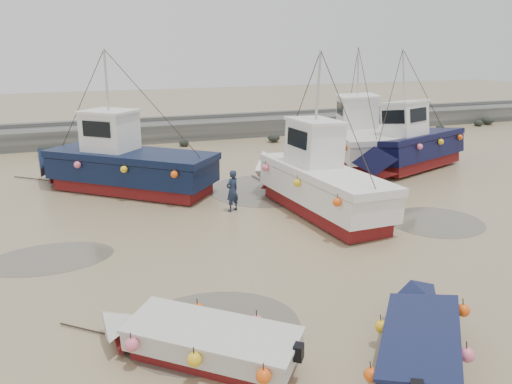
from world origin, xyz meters
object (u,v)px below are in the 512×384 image
cabin_boat_1 (315,178)px  cabin_boat_3 (359,136)px  cabin_boat_2 (411,145)px  person (233,211)px  cabin_boat_0 (119,162)px  dinghy_0 (197,336)px  dinghy_1 (426,335)px

cabin_boat_1 → cabin_boat_3: same height
cabin_boat_2 → person: size_ratio=5.39×
person → cabin_boat_3: bearing=-174.1°
cabin_boat_3 → cabin_boat_0: bearing=-155.6°
dinghy_0 → cabin_boat_1: (6.62, 8.12, 0.80)m
cabin_boat_0 → person: cabin_boat_0 is taller
cabin_boat_0 → cabin_boat_1: (7.15, -5.46, 0.03)m
dinghy_1 → cabin_boat_0: (-5.19, 15.17, 0.76)m
dinghy_0 → cabin_boat_3: bearing=-0.3°
cabin_boat_3 → person: 11.55m
dinghy_1 → cabin_boat_1: cabin_boat_1 is taller
person → cabin_boat_0: bearing=-76.3°
dinghy_1 → cabin_boat_3: cabin_boat_3 is taller
cabin_boat_0 → cabin_boat_2: bearing=-55.6°
dinghy_0 → cabin_boat_0: size_ratio=0.55×
person → dinghy_1: bearing=67.9°
cabin_boat_0 → cabin_boat_3: bearing=-42.5°
cabin_boat_1 → cabin_boat_3: (6.35, 7.47, -0.01)m
cabin_boat_0 → person: (4.02, -4.45, -1.32)m
dinghy_0 → cabin_boat_0: cabin_boat_0 is taller
dinghy_0 → dinghy_1: same height
dinghy_1 → person: bearing=134.9°
cabin_boat_1 → cabin_boat_3: 9.81m
cabin_boat_1 → person: bearing=155.1°
cabin_boat_2 → cabin_boat_3: size_ratio=0.91×
cabin_boat_0 → cabin_boat_3: 13.65m
cabin_boat_0 → cabin_boat_2: same height
dinghy_1 → cabin_boat_2: (9.53, 13.95, 0.82)m
dinghy_0 → cabin_boat_1: size_ratio=0.51×
cabin_boat_1 → cabin_boat_2: (7.57, 4.25, 0.02)m
dinghy_1 → cabin_boat_3: size_ratio=0.49×
cabin_boat_0 → cabin_boat_2: (14.72, -1.22, 0.05)m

